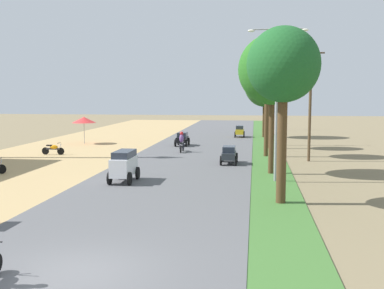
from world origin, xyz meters
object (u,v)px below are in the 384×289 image
object	(u,v)px
median_tree_second	(273,70)
median_tree_nearest	(283,67)
parked_motorbike_fourth	(53,148)
motorbike_ahead_second	(182,142)
car_sedan_black	(182,138)
median_tree_fourth	(270,81)
car_van_white	(124,164)
median_tree_fifth	(264,82)
car_sedan_charcoal	(229,154)
streetlamp_far	(264,98)
streetlamp_near	(277,94)
car_hatchback_yellow	(240,131)
median_tree_third	(267,63)
streetlamp_mid	(268,94)
vendor_umbrella	(84,120)
utility_pole_near	(310,101)

from	to	relation	value
median_tree_second	median_tree_nearest	bearing A→B (deg)	-88.66
parked_motorbike_fourth	motorbike_ahead_second	xyz separation A→B (m)	(9.62, 2.78, 0.30)
car_sedan_black	motorbike_ahead_second	xyz separation A→B (m)	(0.66, -4.60, 0.11)
median_tree_fourth	car_van_white	distance (m)	19.50
car_sedan_black	motorbike_ahead_second	world-z (taller)	motorbike_ahead_second
median_tree_fifth	motorbike_ahead_second	world-z (taller)	median_tree_fifth
median_tree_nearest	car_sedan_charcoal	size ratio (longest dim) A/B	3.36
streetlamp_far	streetlamp_near	bearing A→B (deg)	-90.00
car_van_white	car_hatchback_yellow	world-z (taller)	car_van_white
median_tree_third	car_van_white	distance (m)	15.27
median_tree_fourth	car_van_white	bearing A→B (deg)	-115.53
parked_motorbike_fourth	median_tree_fifth	size ratio (longest dim) A/B	0.21
median_tree_fifth	car_hatchback_yellow	xyz separation A→B (m)	(-2.54, -0.60, -5.16)
median_tree_second	streetlamp_mid	world-z (taller)	median_tree_second
median_tree_second	streetlamp_far	xyz separation A→B (m)	(0.15, 34.30, -1.96)
streetlamp_near	motorbike_ahead_second	xyz separation A→B (m)	(-6.93, 11.70, -3.94)
streetlamp_mid	car_van_white	distance (m)	21.50
median_tree_fifth	median_tree_nearest	bearing A→B (deg)	-89.62
car_sedan_black	motorbike_ahead_second	distance (m)	4.65
parked_motorbike_fourth	motorbike_ahead_second	bearing A→B (deg)	16.10
vendor_umbrella	median_tree_nearest	distance (m)	28.02
streetlamp_far	motorbike_ahead_second	xyz separation A→B (m)	(-6.93, -25.13, -3.34)
median_tree_third	car_hatchback_yellow	size ratio (longest dim) A/B	4.35
streetlamp_mid	motorbike_ahead_second	distance (m)	10.26
median_tree_nearest	car_sedan_black	bearing A→B (deg)	109.55
median_tree_fifth	utility_pole_near	bearing A→B (deg)	-80.72
streetlamp_far	car_hatchback_yellow	size ratio (longest dim) A/B	3.54
car_sedan_black	motorbike_ahead_second	size ratio (longest dim) A/B	1.26
vendor_umbrella	median_tree_fifth	size ratio (longest dim) A/B	0.30
parked_motorbike_fourth	car_sedan_black	bearing A→B (deg)	39.46
median_tree_second	car_sedan_black	xyz separation A→B (m)	(-7.43, 13.77, -5.41)
car_sedan_black	motorbike_ahead_second	bearing A→B (deg)	-81.85
car_sedan_charcoal	car_hatchback_yellow	distance (m)	19.41
utility_pole_near	car_sedan_black	xyz separation A→B (m)	(-10.28, 7.97, -3.48)
median_tree_third	car_sedan_black	distance (m)	11.38
car_hatchback_yellow	median_tree_nearest	bearing A→B (deg)	-84.84
car_van_white	car_hatchback_yellow	size ratio (longest dim) A/B	1.20
car_sedan_charcoal	car_sedan_black	distance (m)	11.45
motorbike_ahead_second	median_tree_second	bearing A→B (deg)	-53.53
streetlamp_near	car_sedan_black	xyz separation A→B (m)	(-7.59, 16.30, -4.05)
median_tree_nearest	median_tree_second	xyz separation A→B (m)	(-0.18, 7.67, 0.21)
median_tree_nearest	streetlamp_mid	size ratio (longest dim) A/B	0.94
median_tree_third	utility_pole_near	world-z (taller)	median_tree_third
median_tree_nearest	utility_pole_near	size ratio (longest dim) A/B	0.94
streetlamp_far	car_hatchback_yellow	xyz separation A→B (m)	(-2.72, -11.54, -3.45)
utility_pole_near	median_tree_fourth	bearing A→B (deg)	109.53
utility_pole_near	median_tree_third	bearing A→B (deg)	146.46
median_tree_third	utility_pole_near	xyz separation A→B (m)	(2.96, -1.96, -2.83)
streetlamp_near	motorbike_ahead_second	distance (m)	14.16
car_sedan_black	car_hatchback_yellow	xyz separation A→B (m)	(4.87, 9.00, 0.01)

